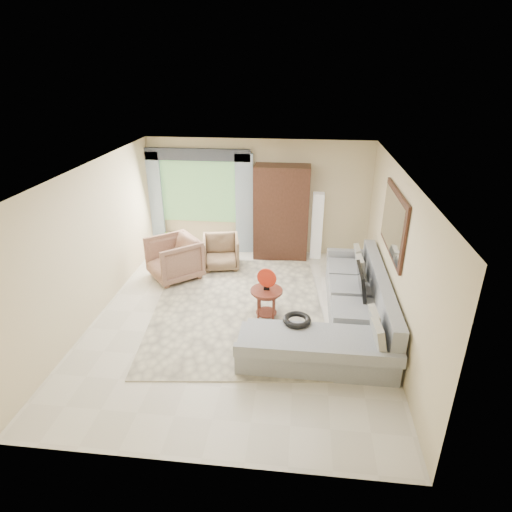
# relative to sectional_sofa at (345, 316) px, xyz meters

# --- Properties ---
(ground) EXTENTS (6.00, 6.00, 0.00)m
(ground) POSITION_rel_sectional_sofa_xyz_m (-1.78, 0.18, -0.28)
(ground) COLOR silver
(ground) RESTS_ON ground
(area_rug) EXTENTS (3.40, 4.29, 0.02)m
(area_rug) POSITION_rel_sectional_sofa_xyz_m (-1.86, 0.52, -0.27)
(area_rug) COLOR beige
(area_rug) RESTS_ON ground
(sectional_sofa) EXTENTS (2.30, 3.46, 0.90)m
(sectional_sofa) POSITION_rel_sectional_sofa_xyz_m (0.00, 0.00, 0.00)
(sectional_sofa) COLOR #9FA2A7
(sectional_sofa) RESTS_ON ground
(tv_screen) EXTENTS (0.14, 0.74, 0.48)m
(tv_screen) POSITION_rel_sectional_sofa_xyz_m (0.27, 0.41, 0.44)
(tv_screen) COLOR black
(tv_screen) RESTS_ON sectional_sofa
(garden_hose) EXTENTS (0.43, 0.43, 0.09)m
(garden_hose) POSITION_rel_sectional_sofa_xyz_m (-0.78, -0.61, 0.26)
(garden_hose) COLOR black
(garden_hose) RESTS_ON sectional_sofa
(coffee_table) EXTENTS (0.55, 0.55, 0.55)m
(coffee_table) POSITION_rel_sectional_sofa_xyz_m (-1.32, 0.25, 0.01)
(coffee_table) COLOR #4C1F14
(coffee_table) RESTS_ON ground
(red_disc) EXTENTS (0.34, 0.11, 0.34)m
(red_disc) POSITION_rel_sectional_sofa_xyz_m (-1.32, 0.25, 0.50)
(red_disc) COLOR red
(red_disc) RESTS_ON coffee_table
(armchair_left) EXTENTS (1.31, 1.31, 0.86)m
(armchair_left) POSITION_rel_sectional_sofa_xyz_m (-3.34, 1.57, 0.15)
(armchair_left) COLOR #966652
(armchair_left) RESTS_ON ground
(armchair_right) EXTENTS (0.90, 0.91, 0.70)m
(armchair_right) POSITION_rel_sectional_sofa_xyz_m (-2.48, 2.17, 0.07)
(armchair_right) COLOR brown
(armchair_right) RESTS_ON ground
(potted_plant) EXTENTS (0.49, 0.43, 0.52)m
(potted_plant) POSITION_rel_sectional_sofa_xyz_m (-3.86, 2.97, -0.03)
(potted_plant) COLOR #999999
(potted_plant) RESTS_ON ground
(armoire) EXTENTS (1.20, 0.55, 2.10)m
(armoire) POSITION_rel_sectional_sofa_xyz_m (-1.23, 2.90, 0.77)
(armoire) COLOR #331C11
(armoire) RESTS_ON ground
(floor_lamp) EXTENTS (0.24, 0.24, 1.50)m
(floor_lamp) POSITION_rel_sectional_sofa_xyz_m (-0.43, 2.96, 0.47)
(floor_lamp) COLOR silver
(floor_lamp) RESTS_ON ground
(window) EXTENTS (1.80, 0.04, 1.40)m
(window) POSITION_rel_sectional_sofa_xyz_m (-3.13, 3.15, 1.12)
(window) COLOR #669E59
(window) RESTS_ON wall_back
(curtain_left) EXTENTS (0.40, 0.08, 2.30)m
(curtain_left) POSITION_rel_sectional_sofa_xyz_m (-4.18, 3.06, 0.87)
(curtain_left) COLOR #9EB7CC
(curtain_left) RESTS_ON ground
(curtain_right) EXTENTS (0.40, 0.08, 2.30)m
(curtain_right) POSITION_rel_sectional_sofa_xyz_m (-2.08, 3.06, 0.87)
(curtain_right) COLOR #9EB7CC
(curtain_right) RESTS_ON ground
(valance) EXTENTS (2.40, 0.12, 0.26)m
(valance) POSITION_rel_sectional_sofa_xyz_m (-3.13, 3.08, 1.97)
(valance) COLOR #1E232D
(valance) RESTS_ON wall_back
(wall_mirror) EXTENTS (0.05, 1.70, 1.05)m
(wall_mirror) POSITION_rel_sectional_sofa_xyz_m (0.68, 0.53, 1.47)
(wall_mirror) COLOR black
(wall_mirror) RESTS_ON wall_right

